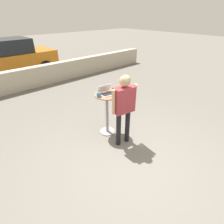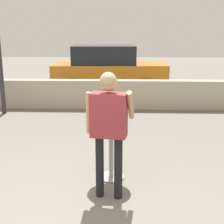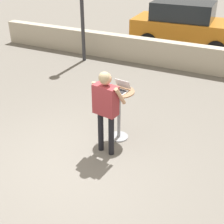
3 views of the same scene
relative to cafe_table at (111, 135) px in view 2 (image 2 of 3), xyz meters
The scene contains 7 objects.
ground_plane 1.43m from the cafe_table, 107.05° to the right, with size 50.00×50.00×0.00m, color slate.
pavement_kerb 4.55m from the cafe_table, 94.63° to the left, with size 13.00×0.35×0.83m.
cafe_table is the anchor object (origin of this frame).
laptop 0.44m from the cafe_table, 62.92° to the left, with size 0.37×0.36×0.20m.
coffee_mug 0.51m from the cafe_table, behind, with size 0.13×0.09×0.10m.
standing_person 0.70m from the cafe_table, 90.86° to the right, with size 0.63×0.35×1.70m.
parked_car_near_street 6.65m from the cafe_table, 93.11° to the left, with size 4.00×1.97×1.72m.
Camera 2 is at (0.54, -3.21, 2.18)m, focal length 50.00 mm.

